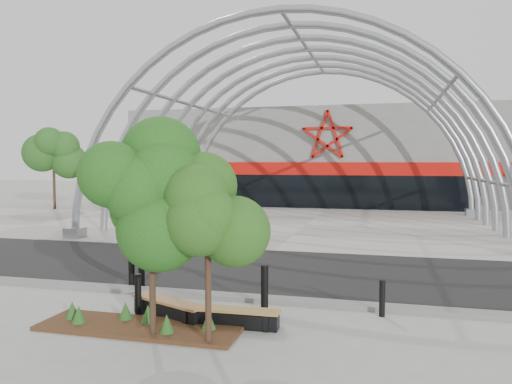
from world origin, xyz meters
TOP-DOWN VIEW (x-y plane):
  - ground at (0.00, 0.00)m, footprint 140.00×140.00m
  - road at (0.00, 3.50)m, footprint 140.00×7.00m
  - forecourt at (0.00, 15.50)m, footprint 60.00×17.00m
  - kerb at (0.00, -0.25)m, footprint 60.00×0.50m
  - arena_building at (0.00, 33.45)m, footprint 34.00×15.24m
  - vault_canopy at (0.00, 15.50)m, footprint 20.80×15.80m
  - planting_bed at (-0.87, -3.03)m, footprint 4.48×1.38m
  - street_tree_0 at (-0.30, -3.40)m, footprint 1.85×1.85m
  - street_tree_1 at (0.98, -3.55)m, footprint 1.57×1.57m
  - bench_0 at (-0.51, -2.18)m, footprint 2.09×1.25m
  - bench_1 at (1.18, -2.37)m, footprint 1.99×0.49m
  - bollard_0 at (-2.47, 0.27)m, footprint 0.18×0.18m
  - bollard_1 at (-2.74, 0.18)m, footprint 0.18×0.18m
  - bollard_2 at (-1.30, -2.17)m, footprint 0.16×0.16m
  - bollard_3 at (1.54, -1.11)m, footprint 0.18×0.18m
  - bollard_4 at (4.32, -0.78)m, footprint 0.14×0.14m
  - bg_tree_0 at (-20.00, 20.00)m, footprint 3.00×3.00m

SIDE VIEW (x-z plane):
  - ground at x=0.00m, z-range 0.00..0.00m
  - road at x=0.00m, z-range 0.00..0.02m
  - vault_canopy at x=0.00m, z-range -10.16..10.20m
  - forecourt at x=0.00m, z-range 0.00..0.04m
  - kerb at x=0.00m, z-range 0.00..0.12m
  - planting_bed at x=-0.87m, z-range -0.12..0.35m
  - bench_1 at x=1.18m, z-range -0.01..0.41m
  - bench_0 at x=-0.51m, z-range -0.01..0.43m
  - bollard_4 at x=4.32m, z-range 0.00..0.87m
  - bollard_2 at x=-1.30m, z-range 0.00..1.00m
  - bollard_1 at x=-2.74m, z-range 0.00..1.10m
  - bollard_0 at x=-2.47m, z-range 0.00..1.12m
  - bollard_3 at x=1.54m, z-range 0.00..1.15m
  - street_tree_1 at x=0.98m, z-range 0.81..4.54m
  - street_tree_0 at x=-0.30m, z-range 0.92..5.13m
  - arena_building at x=0.00m, z-range -0.01..7.99m
  - bg_tree_0 at x=-20.00m, z-range 1.41..7.86m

